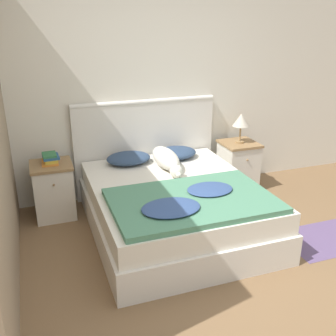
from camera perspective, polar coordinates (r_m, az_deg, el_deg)
name	(u,v)px	position (r m, az deg, el deg)	size (l,w,h in m)	color
ground_plane	(214,297)	(3.21, 6.73, -18.15)	(16.00, 16.00, 0.00)	brown
wall_back	(137,87)	(4.55, -4.58, 11.60)	(9.00, 0.06, 2.55)	silver
bed	(174,208)	(3.93, 0.94, -5.76)	(1.61, 1.91, 0.50)	silver
headboard	(146,146)	(4.66, -3.24, 3.24)	(1.69, 0.06, 1.15)	silver
nightstand_left	(54,190)	(4.35, -16.26, -3.08)	(0.43, 0.44, 0.60)	silver
nightstand_right	(238,165)	(4.94, 10.12, 0.38)	(0.43, 0.44, 0.60)	silver
pillow_left	(129,158)	(4.36, -5.74, 1.42)	(0.49, 0.38, 0.12)	navy
pillow_right	(175,153)	(4.52, 1.08, 2.22)	(0.49, 0.38, 0.12)	navy
quilt	(191,200)	(3.43, 3.41, -4.73)	(1.42, 0.93, 0.09)	#4C8466
dog	(166,159)	(4.22, -0.23, 1.30)	(0.23, 0.80, 0.20)	silver
book_stack	(50,159)	(4.24, -16.73, 1.29)	(0.19, 0.23, 0.11)	orange
table_lamp	(241,121)	(4.77, 10.55, 6.74)	(0.20, 0.20, 0.36)	#9E7A4C
rug	(330,238)	(4.21, 22.40, -9.35)	(0.93, 0.59, 0.00)	#604C75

